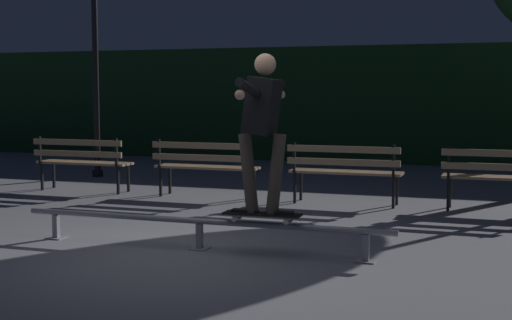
{
  "coord_description": "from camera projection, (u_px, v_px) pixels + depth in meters",
  "views": [
    {
      "loc": [
        2.85,
        -6.37,
        1.59
      ],
      "look_at": [
        0.34,
        1.05,
        0.85
      ],
      "focal_mm": 50.4,
      "sensor_mm": 36.0,
      "label": 1
    }
  ],
  "objects": [
    {
      "name": "ground_plane",
      "position": [
        190.0,
        254.0,
        7.06
      ],
      "size": [
        90.0,
        90.0,
        0.0
      ],
      "primitive_type": "plane",
      "color": "slate"
    },
    {
      "name": "hedge_backdrop",
      "position": [
        370.0,
        104.0,
        16.55
      ],
      "size": [
        24.0,
        1.2,
        2.63
      ],
      "primitive_type": "cube",
      "color": "#193D1E",
      "rests_on": "ground"
    },
    {
      "name": "grind_rail",
      "position": [
        199.0,
        225.0,
        7.27
      ],
      "size": [
        4.0,
        0.18,
        0.32
      ],
      "color": "gray",
      "rests_on": "ground"
    },
    {
      "name": "skateboard",
      "position": [
        262.0,
        215.0,
        7.05
      ],
      "size": [
        0.78,
        0.21,
        0.09
      ],
      "color": "black",
      "rests_on": "grind_rail"
    },
    {
      "name": "skateboarder",
      "position": [
        263.0,
        119.0,
        6.96
      ],
      "size": [
        0.62,
        1.41,
        1.56
      ],
      "color": "black",
      "rests_on": "skateboard"
    },
    {
      "name": "park_bench_leftmost",
      "position": [
        82.0,
        158.0,
        11.48
      ],
      "size": [
        1.6,
        0.43,
        0.88
      ],
      "color": "black",
      "rests_on": "ground"
    },
    {
      "name": "park_bench_left_center",
      "position": [
        205.0,
        163.0,
        10.8
      ],
      "size": [
        1.6,
        0.43,
        0.88
      ],
      "color": "black",
      "rests_on": "ground"
    },
    {
      "name": "park_bench_right_center",
      "position": [
        344.0,
        167.0,
        10.11
      ],
      "size": [
        1.6,
        0.43,
        0.88
      ],
      "color": "black",
      "rests_on": "ground"
    },
    {
      "name": "park_bench_rightmost",
      "position": [
        504.0,
        173.0,
        9.43
      ],
      "size": [
        1.6,
        0.43,
        0.88
      ],
      "color": "black",
      "rests_on": "ground"
    },
    {
      "name": "lamp_post_left",
      "position": [
        95.0,
        44.0,
        13.35
      ],
      "size": [
        0.32,
        0.32,
        3.9
      ],
      "color": "black",
      "rests_on": "ground"
    }
  ]
}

